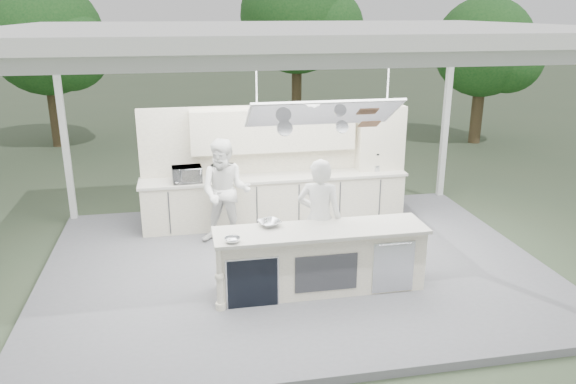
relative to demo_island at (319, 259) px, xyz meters
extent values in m
plane|color=#3D4932|center=(-0.18, 0.91, -0.60)|extent=(90.00, 90.00, 0.00)
cube|color=slate|center=(-0.18, 0.91, -0.54)|extent=(8.00, 6.00, 0.12)
cube|color=white|center=(3.72, 3.81, 1.25)|extent=(0.12, 0.12, 3.70)
cube|color=white|center=(-4.08, 3.81, 1.25)|extent=(0.12, 0.12, 3.70)
cube|color=white|center=(-0.18, 0.91, 3.18)|extent=(8.20, 6.20, 0.16)
cube|color=white|center=(-0.18, -1.99, 3.02)|extent=(8.00, 0.12, 0.16)
cube|color=white|center=(-0.18, 3.81, 3.02)|extent=(8.00, 0.12, 0.16)
cube|color=white|center=(-4.08, 0.91, 3.02)|extent=(0.12, 6.00, 0.16)
cube|color=white|center=(3.72, 0.91, 3.02)|extent=(0.12, 6.00, 0.16)
cube|color=white|center=(0.02, 0.01, 2.15)|extent=(2.00, 0.71, 0.43)
cube|color=white|center=(0.02, 0.01, 2.15)|extent=(2.06, 0.76, 0.46)
cylinder|color=white|center=(-0.88, 0.01, 2.63)|extent=(0.02, 0.02, 0.95)
cylinder|color=white|center=(0.92, 0.01, 2.63)|extent=(0.02, 0.02, 0.95)
cylinder|color=silver|center=(-0.48, 0.16, 1.93)|extent=(0.22, 0.14, 0.21)
cylinder|color=silver|center=(0.32, 0.11, 1.93)|extent=(0.18, 0.12, 0.18)
cube|color=brown|center=(0.72, 0.13, 1.95)|extent=(0.28, 0.18, 0.12)
cube|color=white|center=(0.02, 0.01, -0.03)|extent=(3.00, 0.70, 0.90)
cube|color=beige|center=(0.02, 0.01, 0.45)|extent=(3.10, 0.78, 0.05)
cylinder|color=white|center=(-1.48, -0.34, -0.02)|extent=(0.11, 0.11, 0.92)
cube|color=black|center=(-1.03, -0.34, -0.12)|extent=(0.70, 0.04, 0.72)
cube|color=silver|center=(-1.03, -0.35, -0.12)|extent=(0.74, 0.03, 0.72)
cube|color=#323337|center=(0.02, -0.35, -0.06)|extent=(0.90, 0.02, 0.55)
cube|color=silver|center=(1.02, -0.35, -0.06)|extent=(0.62, 0.02, 0.78)
cube|color=white|center=(-0.18, 2.81, -0.03)|extent=(5.00, 0.65, 0.90)
cube|color=beige|center=(-0.18, 2.81, 0.45)|extent=(5.08, 0.72, 0.05)
cube|color=white|center=(-0.18, 3.11, 0.65)|extent=(5.00, 0.10, 2.25)
cube|color=white|center=(-0.18, 2.98, 1.32)|extent=(3.10, 0.38, 0.80)
cube|color=white|center=(1.92, 2.93, 1.07)|extent=(0.90, 0.45, 1.30)
cube|color=brown|center=(1.92, 2.93, 1.07)|extent=(0.84, 0.40, 0.03)
cylinder|color=silver|center=(1.82, 2.79, 0.53)|extent=(0.20, 0.20, 0.12)
cylinder|color=black|center=(1.82, 2.79, 0.69)|extent=(0.17, 0.17, 0.20)
cylinder|color=black|center=(2.17, 2.79, 0.52)|extent=(0.16, 0.16, 0.10)
cone|color=black|center=(2.17, 2.79, 0.69)|extent=(0.14, 0.14, 0.24)
cylinder|color=#473A23|center=(-5.68, 10.91, 0.45)|extent=(0.36, 0.36, 2.10)
sphere|color=#2F6324|center=(-5.68, 10.91, 2.69)|extent=(3.40, 3.40, 3.40)
sphere|color=#2F6324|center=(-5.00, 10.40, 2.35)|extent=(2.38, 2.38, 2.38)
cylinder|color=#473A23|center=(2.32, 12.91, 0.63)|extent=(0.36, 0.36, 2.45)
sphere|color=#2F6324|center=(2.32, 12.91, 3.25)|extent=(4.00, 4.00, 4.00)
sphere|color=#2F6324|center=(3.12, 12.31, 2.85)|extent=(2.80, 2.80, 2.80)
cylinder|color=#473A23|center=(7.32, 8.91, 0.37)|extent=(0.36, 0.36, 1.92)
sphere|color=#2F6324|center=(7.32, 8.91, 2.38)|extent=(3.00, 3.00, 3.00)
sphere|color=#2F6324|center=(7.92, 8.46, 2.08)|extent=(2.10, 2.10, 2.10)
imported|color=white|center=(0.11, 0.45, 0.46)|extent=(0.80, 0.68, 1.87)
imported|color=white|center=(-1.19, 2.02, 0.46)|extent=(1.07, 0.93, 1.88)
imported|color=silver|center=(-1.83, 2.70, 0.62)|extent=(0.55, 0.39, 0.29)
imported|color=silver|center=(-0.69, 0.26, 0.51)|extent=(0.42, 0.42, 0.08)
imported|color=silver|center=(-1.28, -0.24, 0.51)|extent=(0.26, 0.26, 0.07)
camera|label=1|loc=(-1.85, -7.28, 3.49)|focal=35.00mm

